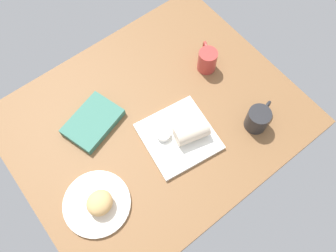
{
  "coord_description": "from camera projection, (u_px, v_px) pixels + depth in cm",
  "views": [
    {
      "loc": [
        -33.46,
        -51.46,
        125.93
      ],
      "look_at": [
        1.2,
        -7.21,
        7.0
      ],
      "focal_mm": 37.15,
      "sensor_mm": 36.0,
      "label": 1
    }
  ],
  "objects": [
    {
      "name": "sauce_cup",
      "position": [
        163.0,
        135.0,
        1.3
      ],
      "size": [
        5.54,
        5.54,
        2.37
      ],
      "color": "silver",
      "rests_on": "square_plate"
    },
    {
      "name": "scone_pastry",
      "position": [
        100.0,
        203.0,
        1.17
      ],
      "size": [
        11.35,
        10.86,
        6.4
      ],
      "primitive_type": "ellipsoid",
      "rotation": [
        0.0,
        0.0,
        3.42
      ],
      "color": "tan",
      "rests_on": "round_plate"
    },
    {
      "name": "book_stack",
      "position": [
        93.0,
        122.0,
        1.34
      ],
      "size": [
        24.85,
        20.63,
        3.12
      ],
      "color": "#387260",
      "rests_on": "dining_table"
    },
    {
      "name": "second_mug",
      "position": [
        207.0,
        59.0,
        1.42
      ],
      "size": [
        9.18,
        11.87,
        9.92
      ],
      "color": "#B23833",
      "rests_on": "dining_table"
    },
    {
      "name": "breakfast_wrap",
      "position": [
        191.0,
        132.0,
        1.28
      ],
      "size": [
        13.83,
        10.09,
        7.14
      ],
      "primitive_type": "cylinder",
      "rotation": [
        1.57,
        0.0,
        4.45
      ],
      "color": "beige",
      "rests_on": "square_plate"
    },
    {
      "name": "square_plate",
      "position": [
        179.0,
        137.0,
        1.32
      ],
      "size": [
        29.06,
        29.06,
        1.6
      ],
      "primitive_type": "cube",
      "rotation": [
        0.0,
        0.0,
        -0.14
      ],
      "color": "white",
      "rests_on": "dining_table"
    },
    {
      "name": "round_plate",
      "position": [
        97.0,
        204.0,
        1.21
      ],
      "size": [
        23.74,
        23.74,
        1.4
      ],
      "primitive_type": "cylinder",
      "color": "silver",
      "rests_on": "dining_table"
    },
    {
      "name": "dining_table",
      "position": [
        154.0,
        120.0,
        1.38
      ],
      "size": [
        110.0,
        90.0,
        4.0
      ],
      "primitive_type": "cube",
      "color": "brown",
      "rests_on": "ground"
    },
    {
      "name": "coffee_mug",
      "position": [
        258.0,
        118.0,
        1.31
      ],
      "size": [
        13.46,
        8.69,
        9.28
      ],
      "color": "#262628",
      "rests_on": "dining_table"
    }
  ]
}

